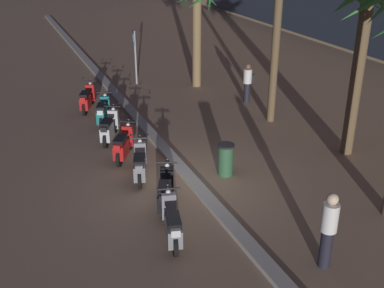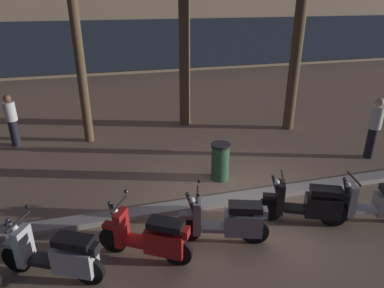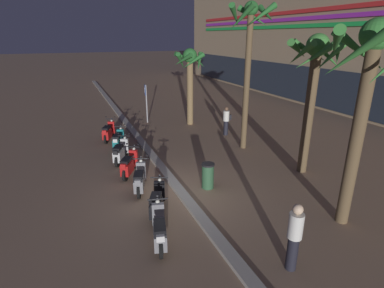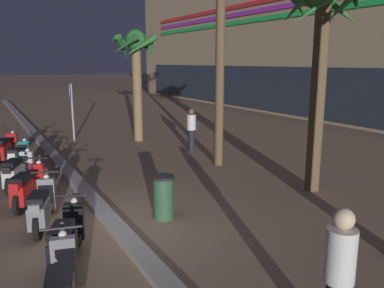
# 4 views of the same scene
# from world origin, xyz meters

# --- Properties ---
(ground_plane) EXTENTS (200.00, 200.00, 0.00)m
(ground_plane) POSITION_xyz_m (0.00, 0.00, 0.00)
(ground_plane) COLOR #93755B
(curb_strip) EXTENTS (60.00, 0.36, 0.12)m
(curb_strip) POSITION_xyz_m (0.00, 0.14, 0.06)
(curb_strip) COLOR #ADA89E
(curb_strip) RESTS_ON ground
(scooter_silver_lead_nearest) EXTENTS (1.65, 0.97, 1.17)m
(scooter_silver_lead_nearest) POSITION_xyz_m (-3.73, -1.28, 0.46)
(scooter_silver_lead_nearest) COLOR black
(scooter_silver_lead_nearest) RESTS_ON ground
(scooter_red_tail_end) EXTENTS (1.53, 0.99, 1.17)m
(scooter_red_tail_end) POSITION_xyz_m (-2.24, -1.21, 0.45)
(scooter_red_tail_end) COLOR black
(scooter_red_tail_end) RESTS_ON ground
(scooter_grey_mid_centre) EXTENTS (1.70, 0.80, 1.17)m
(scooter_grey_mid_centre) POSITION_xyz_m (-0.80, -1.13, 0.45)
(scooter_grey_mid_centre) COLOR black
(scooter_grey_mid_centre) RESTS_ON ground
(scooter_black_mid_rear) EXTENTS (1.64, 0.90, 1.04)m
(scooter_black_mid_rear) POSITION_xyz_m (0.96, -1.01, 0.45)
(scooter_black_mid_rear) COLOR black
(scooter_black_mid_rear) RESTS_ON ground
(scooter_grey_mid_front) EXTENTS (1.78, 0.73, 1.04)m
(scooter_grey_mid_front) POSITION_xyz_m (2.31, -1.35, 0.45)
(scooter_grey_mid_front) COLOR black
(scooter_grey_mid_front) RESTS_ON ground
(palm_tree_mid_walkway) EXTENTS (2.21, 2.17, 5.35)m
(palm_tree_mid_walkway) POSITION_xyz_m (0.04, 5.42, 4.01)
(palm_tree_mid_walkway) COLOR brown
(palm_tree_mid_walkway) RESTS_ON ground
(pedestrian_by_palm_tree) EXTENTS (0.34, 0.46, 1.59)m
(pedestrian_by_palm_tree) POSITION_xyz_m (-5.46, 4.86, 0.84)
(pedestrian_by_palm_tree) COLOR black
(pedestrian_by_palm_tree) RESTS_ON ground
(pedestrian_strolling_near_curb) EXTENTS (0.34, 0.34, 1.75)m
(pedestrian_strolling_near_curb) POSITION_xyz_m (4.37, 1.28, 0.93)
(pedestrian_strolling_near_curb) COLOR black
(pedestrian_strolling_near_curb) RESTS_ON ground
(litter_bin) EXTENTS (0.48, 0.48, 0.95)m
(litter_bin) POSITION_xyz_m (-0.13, 1.22, 0.48)
(litter_bin) COLOR #2D5638
(litter_bin) RESTS_ON ground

